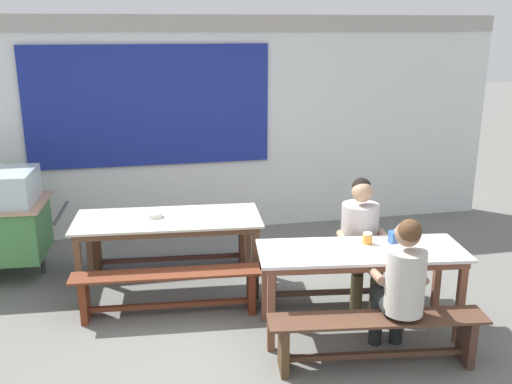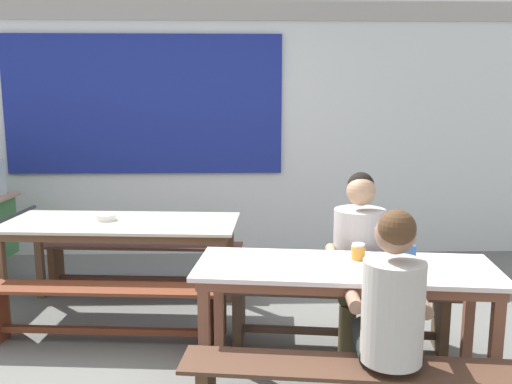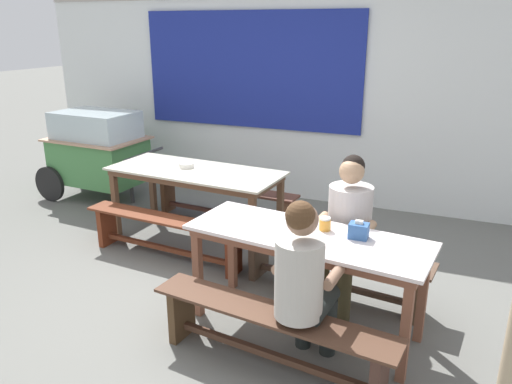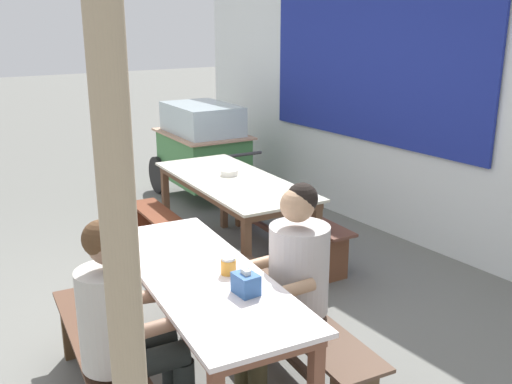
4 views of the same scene
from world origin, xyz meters
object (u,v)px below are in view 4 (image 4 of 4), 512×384
(bench_far_back, at_px, (285,221))
(bench_far_front, at_px, (176,242))
(person_right_near_table, at_px, (290,276))
(wooden_support_post, at_px, (128,350))
(dining_table_far, at_px, (233,187))
(bench_near_front, at_px, (107,376))
(soup_bowl, at_px, (229,173))
(condiment_jar, at_px, (228,266))
(food_cart, at_px, (202,145))
(bench_near_back, at_px, (287,328))
(tissue_box, at_px, (246,283))
(person_near_front, at_px, (125,322))
(dining_table_near, at_px, (201,286))

(bench_far_back, xyz_separation_m, bench_far_front, (-0.09, -1.09, -0.00))
(person_right_near_table, bearing_deg, wooden_support_post, -52.01)
(dining_table_far, bearing_deg, bench_near_front, -49.18)
(soup_bowl, bearing_deg, condiment_jar, -31.63)
(bench_far_front, relative_size, food_cart, 1.14)
(bench_near_back, relative_size, food_cart, 1.08)
(soup_bowl, bearing_deg, dining_table_far, -18.81)
(tissue_box, bearing_deg, food_cart, 154.14)
(bench_near_front, distance_m, condiment_jar, 0.86)
(tissue_box, height_order, wooden_support_post, wooden_support_post)
(bench_near_front, bearing_deg, person_near_front, 13.94)
(tissue_box, distance_m, wooden_support_post, 1.39)
(bench_far_front, bearing_deg, person_right_near_table, -4.62)
(bench_near_back, bearing_deg, soup_bowl, 159.18)
(dining_table_near, xyz_separation_m, bench_far_back, (-1.50, 1.70, -0.39))
(food_cart, height_order, person_near_front, person_near_front)
(dining_table_far, height_order, soup_bowl, soup_bowl)
(bench_far_front, xyz_separation_m, wooden_support_post, (2.84, -1.51, 0.96))
(dining_table_far, xyz_separation_m, bench_near_back, (1.61, -0.62, -0.41))
(person_near_front, bearing_deg, person_right_near_table, 86.52)
(dining_table_far, xyz_separation_m, person_near_front, (1.67, -1.65, -0.01))
(food_cart, height_order, wooden_support_post, wooden_support_post)
(bench_far_back, bearing_deg, person_right_near_table, -36.25)
(food_cart, distance_m, tissue_box, 4.13)
(dining_table_near, distance_m, bench_near_back, 0.68)
(condiment_jar, xyz_separation_m, wooden_support_post, (1.16, -1.02, 0.43))
(tissue_box, bearing_deg, bench_near_front, -124.51)
(tissue_box, height_order, condiment_jar, tissue_box)
(tissue_box, xyz_separation_m, wooden_support_post, (0.91, -0.96, 0.43))
(bench_near_back, bearing_deg, wooden_support_post, -50.50)
(food_cart, relative_size, person_right_near_table, 1.25)
(dining_table_near, xyz_separation_m, bench_near_front, (-0.07, -0.54, -0.40))
(bench_far_back, relative_size, person_right_near_table, 1.48)
(bench_far_front, height_order, tissue_box, tissue_box)
(bench_near_front, relative_size, food_cart, 1.11)
(person_right_near_table, xyz_separation_m, person_near_front, (-0.06, -0.96, -0.02))
(dining_table_far, height_order, bench_far_back, dining_table_far)
(food_cart, height_order, tissue_box, food_cart)
(soup_bowl, bearing_deg, person_near_front, -43.40)
(person_right_near_table, bearing_deg, soup_bowl, 158.45)
(person_right_near_table, bearing_deg, food_cart, 158.57)
(food_cart, distance_m, person_right_near_table, 3.81)
(dining_table_far, relative_size, bench_near_front, 1.09)
(dining_table_near, distance_m, person_right_near_table, 0.51)
(dining_table_far, height_order, bench_near_back, dining_table_far)
(dining_table_near, xyz_separation_m, person_near_front, (0.13, -0.49, -0.00))
(bench_far_back, distance_m, soup_bowl, 0.73)
(bench_far_back, distance_m, person_near_front, 2.76)
(bench_near_front, xyz_separation_m, food_cart, (-3.29, 2.41, 0.38))
(person_near_front, bearing_deg, bench_far_front, 147.08)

